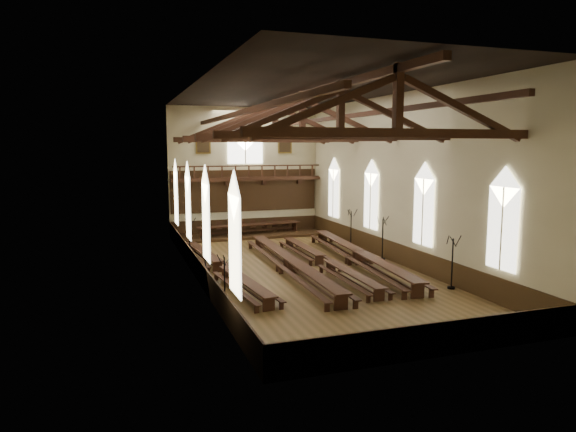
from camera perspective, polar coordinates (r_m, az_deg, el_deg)
name	(u,v)px	position (r m, az deg, el deg)	size (l,w,h in m)	color
ground	(302,269)	(29.30, 1.54, -5.94)	(26.00, 26.00, 0.00)	brown
room_walls	(302,155)	(28.48, 1.58, 6.79)	(26.00, 26.00, 26.00)	beige
wainscot_band	(302,259)	(29.17, 1.54, -4.79)	(12.00, 26.00, 1.20)	#382611
side_windows	(302,204)	(28.65, 1.56, 1.35)	(11.85, 19.80, 4.50)	white
end_window	(245,143)	(40.82, -4.78, 8.11)	(2.80, 0.12, 3.80)	white
minstrels_gallery	(246,185)	(40.70, -4.65, 3.44)	(11.80, 1.24, 3.70)	#3A1F12
portraits	(245,144)	(40.82, -4.78, 7.94)	(7.75, 0.09, 1.45)	brown
roof_trusses	(302,123)	(28.51, 1.60, 10.32)	(11.70, 25.70, 2.80)	#3A1F12
refectory_row_a	(222,267)	(27.94, -7.40, -5.63)	(2.02, 13.87, 0.68)	#3A1F12
refectory_row_b	(291,262)	(28.57, 0.34, -5.10)	(1.81, 14.87, 0.80)	#3A1F12
refectory_row_c	(325,260)	(29.38, 4.13, -4.94)	(1.46, 13.68, 0.67)	#3A1F12
refectory_row_d	(360,254)	(30.76, 7.97, -4.21)	(2.33, 15.20, 0.82)	#3A1F12
dais	(250,235)	(39.93, -4.25, -2.14)	(11.40, 2.99, 0.20)	#382611
high_table	(250,226)	(39.81, -4.26, -1.07)	(8.34, 1.81, 0.78)	#3A1F12
high_chairs	(247,226)	(40.60, -4.54, -1.11)	(6.76, 0.47, 0.93)	#3A1F12
candelabrum_left_near	(225,291)	(22.64, -7.04, -8.24)	(0.70, 0.68, 2.34)	black
candelabrum_left_mid	(205,266)	(27.36, -9.17, -5.52)	(0.65, 0.70, 2.29)	black
candelabrum_left_far	(190,245)	(32.94, -10.87, -3.19)	(0.72, 0.76, 2.51)	black
candelabrum_right_near	(452,273)	(26.44, 17.74, -6.02)	(0.75, 0.81, 2.64)	black
candelabrum_right_mid	(382,247)	(32.07, 10.44, -3.37)	(0.81, 0.78, 2.71)	black
candelabrum_right_far	(351,235)	(35.93, 7.00, -2.15)	(0.78, 0.77, 2.63)	black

